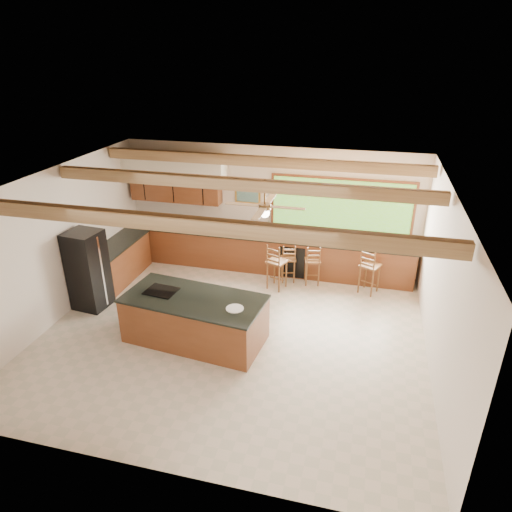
# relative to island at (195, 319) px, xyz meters

# --- Properties ---
(ground) EXTENTS (7.20, 7.20, 0.00)m
(ground) POSITION_rel_island_xyz_m (0.64, 0.32, -0.45)
(ground) COLOR #BEB59D
(ground) RESTS_ON ground
(room_shell) EXTENTS (7.27, 6.54, 3.02)m
(room_shell) POSITION_rel_island_xyz_m (0.47, 0.98, 1.76)
(room_shell) COLOR beige
(room_shell) RESTS_ON ground
(counter_run) EXTENTS (7.12, 3.10, 1.22)m
(counter_run) POSITION_rel_island_xyz_m (-0.18, 2.84, 0.01)
(counter_run) COLOR brown
(counter_run) RESTS_ON ground
(island) EXTENTS (2.71, 1.50, 0.92)m
(island) POSITION_rel_island_xyz_m (0.00, 0.00, 0.00)
(island) COLOR brown
(island) RESTS_ON ground
(refrigerator) EXTENTS (0.73, 0.71, 1.70)m
(refrigerator) POSITION_rel_island_xyz_m (-2.58, 0.63, 0.40)
(refrigerator) COLOR black
(refrigerator) RESTS_ON ground
(bar_stool_a) EXTENTS (0.42, 0.42, 0.96)m
(bar_stool_a) POSITION_rel_island_xyz_m (1.26, 2.72, 0.11)
(bar_stool_a) COLOR brown
(bar_stool_a) RESTS_ON ground
(bar_stool_b) EXTENTS (0.51, 0.51, 1.11)m
(bar_stool_b) POSITION_rel_island_xyz_m (1.08, 2.30, 0.21)
(bar_stool_b) COLOR brown
(bar_stool_b) RESTS_ON ground
(bar_stool_c) EXTENTS (0.42, 0.42, 0.99)m
(bar_stool_c) POSITION_rel_island_xyz_m (1.83, 2.72, 0.13)
(bar_stool_c) COLOR brown
(bar_stool_c) RESTS_ON ground
(bar_stool_d) EXTENTS (0.53, 0.53, 1.11)m
(bar_stool_d) POSITION_rel_island_xyz_m (3.13, 2.60, 0.20)
(bar_stool_d) COLOR brown
(bar_stool_d) RESTS_ON ground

